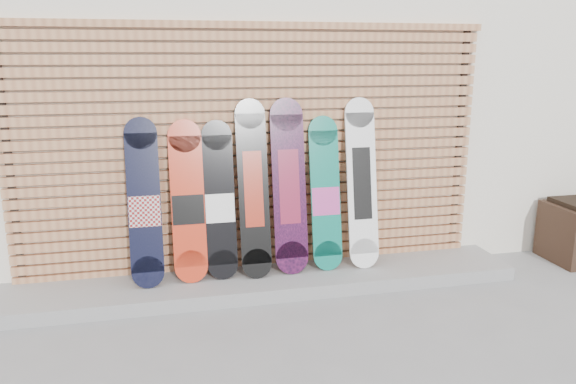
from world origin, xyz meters
name	(u,v)px	position (x,y,z in m)	size (l,w,h in m)	color
ground	(296,321)	(0.00, 0.00, 0.00)	(80.00, 80.00, 0.00)	gray
building	(270,72)	(0.50, 3.50, 1.80)	(12.00, 5.00, 3.60)	white
concrete_step	(261,282)	(-0.15, 0.68, 0.06)	(4.60, 0.70, 0.12)	gray
slat_wall	(254,149)	(-0.15, 0.97, 1.21)	(4.26, 0.08, 2.29)	#B8754C
snowboard_0	(144,204)	(-1.11, 0.77, 0.81)	(0.27, 0.35, 1.40)	black
snowboard_1	(188,203)	(-0.76, 0.79, 0.79)	(0.28, 0.31, 1.37)	red
snowboard_2	(220,201)	(-0.48, 0.80, 0.79)	(0.26, 0.29, 1.36)	black
snowboard_3	(253,189)	(-0.19, 0.77, 0.89)	(0.26, 0.34, 1.54)	black
snowboard_4	(289,187)	(0.13, 0.79, 0.89)	(0.30, 0.31, 1.54)	black
snowboard_5	(325,195)	(0.47, 0.80, 0.80)	(0.27, 0.30, 1.37)	#0C7462
snowboard_6	(362,183)	(0.81, 0.79, 0.88)	(0.28, 0.32, 1.53)	white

